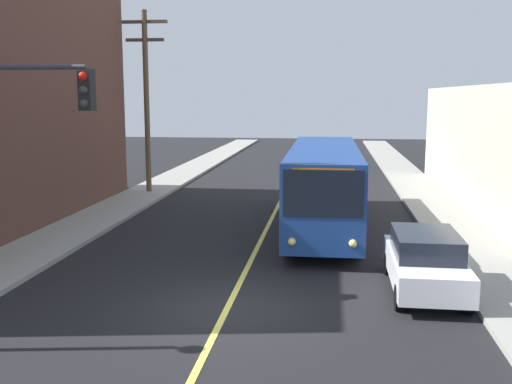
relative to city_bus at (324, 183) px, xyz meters
name	(u,v)px	position (x,y,z in m)	size (l,w,h in m)	color
ground_plane	(227,308)	(-2.20, -9.36, -1.82)	(120.00, 120.00, 0.00)	black
sidewalk_left	(100,217)	(-9.45, 0.64, -1.74)	(2.50, 90.00, 0.15)	gray
sidewalk_right	(452,226)	(5.05, 0.64, -1.74)	(2.50, 90.00, 0.15)	gray
lane_stripe_center	(280,202)	(-2.20, 5.64, -1.81)	(0.16, 60.00, 0.01)	#D8CC4C
city_bus	(324,183)	(0.00, 0.00, 0.00)	(2.65, 12.18, 3.20)	navy
parked_car_white	(425,261)	(2.78, -7.46, -0.98)	(1.84, 4.41, 1.62)	silver
utility_pole_mid	(146,93)	(-9.35, 7.32, 3.50)	(2.40, 0.28, 9.35)	brown
traffic_signal_left_corner	(13,131)	(-7.61, -9.17, 2.49)	(3.75, 0.48, 6.00)	#2D2D33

